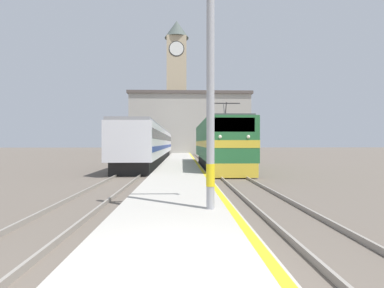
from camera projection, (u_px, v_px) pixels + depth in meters
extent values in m
plane|color=#60564C|center=(180.00, 161.00, 34.11)|extent=(200.00, 200.00, 0.00)
cube|color=#ADA89E|center=(180.00, 162.00, 29.11)|extent=(3.23, 140.00, 0.30)
cube|color=yellow|center=(195.00, 161.00, 29.16)|extent=(0.20, 140.00, 0.00)
cube|color=#60564C|center=(212.00, 164.00, 29.22)|extent=(2.83, 140.00, 0.02)
cube|color=gray|center=(205.00, 163.00, 29.19)|extent=(0.07, 140.00, 0.14)
cube|color=gray|center=(219.00, 163.00, 29.24)|extent=(0.07, 140.00, 0.14)
cube|color=#60564C|center=(149.00, 164.00, 29.01)|extent=(2.84, 140.00, 0.02)
cube|color=gray|center=(141.00, 163.00, 28.98)|extent=(0.07, 140.00, 0.14)
cube|color=gray|center=(156.00, 163.00, 29.03)|extent=(0.07, 140.00, 0.14)
cube|color=black|center=(218.00, 163.00, 23.95)|extent=(2.47, 13.28, 0.90)
cube|color=#286B38|center=(218.00, 140.00, 23.94)|extent=(2.90, 14.43, 2.73)
cube|color=gold|center=(218.00, 144.00, 23.94)|extent=(2.92, 14.45, 0.44)
cube|color=gold|center=(234.00, 171.00, 16.89)|extent=(2.75, 0.30, 0.81)
cube|color=black|center=(234.00, 125.00, 16.79)|extent=(2.32, 0.12, 0.80)
sphere|color=white|center=(220.00, 137.00, 16.72)|extent=(0.20, 0.20, 0.20)
sphere|color=white|center=(248.00, 137.00, 16.78)|extent=(0.20, 0.20, 0.20)
cube|color=#4C4C51|center=(218.00, 123.00, 23.94)|extent=(2.61, 13.71, 0.12)
cylinder|color=#333333|center=(226.00, 110.00, 19.98)|extent=(0.06, 0.63, 1.03)
cylinder|color=#333333|center=(224.00, 111.00, 20.68)|extent=(0.06, 0.63, 1.03)
cube|color=#262626|center=(225.00, 103.00, 20.33)|extent=(2.03, 0.08, 0.06)
cube|color=black|center=(153.00, 157.00, 33.07)|extent=(2.46, 30.06, 0.90)
cube|color=silver|center=(153.00, 142.00, 33.06)|extent=(2.90, 31.32, 2.50)
cube|color=black|center=(153.00, 138.00, 33.06)|extent=(2.92, 30.69, 0.64)
cube|color=navy|center=(153.00, 147.00, 33.06)|extent=(2.92, 30.69, 0.36)
cube|color=gray|center=(153.00, 130.00, 33.06)|extent=(2.67, 31.32, 0.20)
cylinder|color=#9E9EA3|center=(210.00, 53.00, 7.96)|extent=(0.21, 0.21, 8.33)
cylinder|color=yellow|center=(210.00, 175.00, 7.97)|extent=(0.23, 0.23, 0.60)
cube|color=tan|center=(177.00, 95.00, 63.68)|extent=(4.10, 4.10, 24.36)
cylinder|color=black|center=(177.00, 49.00, 61.58)|extent=(3.17, 0.06, 3.17)
cylinder|color=white|center=(177.00, 49.00, 61.55)|extent=(2.87, 0.10, 2.87)
cone|color=#47514C|center=(177.00, 30.00, 63.63)|extent=(5.12, 5.12, 3.69)
cube|color=#A8A399|center=(190.00, 125.00, 55.68)|extent=(21.37, 7.58, 10.67)
cube|color=#564C47|center=(190.00, 95.00, 55.66)|extent=(21.97, 8.18, 0.50)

